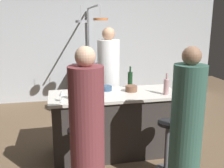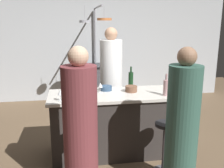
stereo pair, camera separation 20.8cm
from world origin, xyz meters
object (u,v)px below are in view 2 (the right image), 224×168
Objects in this scene: bar_stool_left at (75,153)px; potted_plant at (184,103)px; wine_glass_near_left_guest at (60,93)px; guest_right at (182,129)px; wine_bottle_red at (131,80)px; bar_stool_right at (165,146)px; wine_bottle_amber at (91,89)px; wine_bottle_rose at (166,87)px; wine_glass_near_right_guest at (100,86)px; pepper_mill at (95,84)px; wine_bottle_white at (90,86)px; stove_range at (97,84)px; wine_bottle_green at (74,91)px; chef at (111,84)px; mixing_bowl_blue at (106,88)px; guest_left at (81,134)px; mixing_bowl_wooden at (131,89)px.

potted_plant is at bearing 39.54° from bar_stool_left.
guest_right is at bearing -31.13° from wine_glass_near_left_guest.
bar_stool_right is at bearing -74.74° from wine_bottle_red.
wine_bottle_amber is at bearing -144.99° from potted_plant.
wine_bottle_amber is (0.23, 0.43, 0.65)m from bar_stool_left.
wine_bottle_red is at bearing 129.04° from wine_bottle_rose.
wine_glass_near_right_guest is at bearing 28.52° from wine_glass_near_left_guest.
wine_glass_near_left_guest reaches higher than bar_stool_right.
pepper_mill is 0.67× the size of wine_bottle_white.
wine_glass_near_right_guest is at bearing 162.52° from wine_bottle_rose.
bar_stool_left is 4.66× the size of wine_glass_near_left_guest.
bar_stool_left is (-0.56, -3.07, -0.07)m from stove_range.
guest_right is 3.16× the size of potted_plant.
wine_glass_near_left_guest is (-0.40, -0.04, -0.02)m from wine_bottle_amber.
wine_bottle_amber is (0.01, -0.16, 0.00)m from wine_bottle_white.
wine_bottle_amber is (0.22, 0.01, 0.01)m from wine_bottle_green.
stove_range is 3.02× the size of wine_bottle_green.
bar_stool_right is (0.45, -1.49, -0.45)m from chef.
chef is at bearing 106.69° from bar_stool_right.
mixing_bowl_blue is (-0.08, -2.26, 0.49)m from stove_range.
wine_bottle_rose is 1.70× the size of mixing_bowl_blue.
bar_stool_left is at bearing -118.23° from wine_bottle_amber.
pepper_mill is at bearing -115.62° from chef.
chef is 0.87m from wine_glass_near_right_guest.
guest_right is at bearing -35.79° from wine_bottle_green.
pepper_mill is (0.26, 1.14, 0.23)m from guest_left.
wine_bottle_green is 0.85m from mixing_bowl_wooden.
potted_plant is at bearing 30.94° from wine_glass_near_left_guest.
wine_glass_near_left_guest is at bearing 106.56° from guest_left.
stove_range is 2.84× the size of wine_bottle_white.
wine_bottle_red reaches higher than bar_stool_right.
wine_glass_near_left_guest reaches higher than mixing_bowl_wooden.
wine_bottle_red is 0.23m from mixing_bowl_wooden.
chef is at bearing 118.53° from wine_bottle_rose.
wine_bottle_red reaches higher than mixing_bowl_blue.
mixing_bowl_blue is (-0.63, 0.81, 0.56)m from bar_stool_right.
bar_stool_right is at bearing -120.78° from potted_plant.
chef reaches higher than guest_right.
pepper_mill is 0.49m from wine_bottle_green.
pepper_mill is 0.12m from wine_glass_near_right_guest.
stove_range is 2.72m from wine_bottle_amber.
chef is 3.42× the size of potted_plant.
guest_left is at bearing -80.45° from bar_stool_left.
guest_right is (0.48, -1.88, -0.06)m from chef.
wine_bottle_green is 0.17m from wine_glass_near_left_guest.
mixing_bowl_wooden is (0.81, 0.25, -0.07)m from wine_bottle_green.
stove_range is at bearing 82.37° from wine_bottle_white.
bar_stool_right is 4.66× the size of wine_glass_near_right_guest.
wine_bottle_white is 1.06× the size of wine_bottle_green.
guest_right is 1.34m from wine_glass_near_right_guest.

